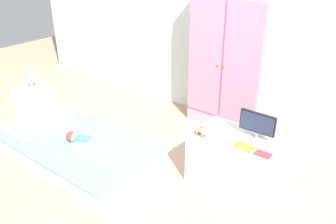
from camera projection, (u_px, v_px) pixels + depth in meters
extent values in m
cube|color=tan|center=(140.00, 186.00, 3.05)|extent=(10.00, 10.00, 0.02)
cube|color=silver|center=(239.00, 1.00, 3.57)|extent=(6.40, 0.05, 2.70)
cube|color=beige|center=(78.00, 159.00, 3.31)|extent=(1.53, 0.83, 0.10)
cube|color=silver|center=(77.00, 149.00, 3.26)|extent=(1.49, 0.79, 0.13)
cube|color=#7AA8DB|center=(76.00, 142.00, 3.22)|extent=(1.52, 0.82, 0.02)
cube|color=silver|center=(39.00, 121.00, 3.52)|extent=(0.32, 0.59, 0.05)
cube|color=#4C84C6|center=(83.00, 140.00, 3.18)|extent=(0.15, 0.12, 0.06)
cube|color=beige|center=(99.00, 143.00, 3.16)|extent=(0.16, 0.09, 0.04)
cube|color=beige|center=(97.00, 145.00, 3.13)|extent=(0.16, 0.09, 0.04)
cube|color=beige|center=(86.00, 139.00, 3.23)|extent=(0.10, 0.06, 0.03)
cube|color=beige|center=(80.00, 145.00, 3.14)|extent=(0.10, 0.06, 0.03)
sphere|color=beige|center=(73.00, 137.00, 3.20)|extent=(0.09, 0.09, 0.09)
sphere|color=#9E3D2D|center=(71.00, 136.00, 3.20)|extent=(0.10, 0.10, 0.10)
cube|color=white|center=(36.00, 106.00, 3.97)|extent=(0.31, 0.31, 0.44)
cylinder|color=#B7B2AD|center=(32.00, 88.00, 3.87)|extent=(0.07, 0.07, 0.01)
cylinder|color=#B7B2AD|center=(31.00, 83.00, 3.85)|extent=(0.02, 0.02, 0.10)
cone|color=#7AB2E0|center=(30.00, 73.00, 3.80)|extent=(0.10, 0.10, 0.12)
cube|color=#E599BC|center=(229.00, 62.00, 3.70)|extent=(0.85, 0.25, 1.51)
cube|color=#C986A6|center=(205.00, 57.00, 3.70)|extent=(0.40, 0.02, 1.24)
cube|color=#C986A6|center=(241.00, 65.00, 3.47)|extent=(0.40, 0.02, 1.24)
sphere|color=gold|center=(218.00, 65.00, 3.61)|extent=(0.02, 0.02, 0.02)
sphere|color=gold|center=(225.00, 66.00, 3.56)|extent=(0.02, 0.02, 0.02)
cube|color=silver|center=(241.00, 163.00, 2.95)|extent=(0.80, 0.48, 0.45)
cylinder|color=#99999E|center=(256.00, 138.00, 2.87)|extent=(0.10, 0.10, 0.01)
cylinder|color=#99999E|center=(256.00, 135.00, 2.85)|extent=(0.02, 0.02, 0.05)
cube|color=black|center=(258.00, 123.00, 2.80)|extent=(0.30, 0.02, 0.17)
cube|color=#28334C|center=(257.00, 123.00, 2.79)|extent=(0.28, 0.01, 0.15)
cube|color=#8E6642|center=(201.00, 134.00, 2.92)|extent=(0.11, 0.01, 0.01)
cube|color=#8E6642|center=(199.00, 136.00, 2.90)|extent=(0.11, 0.01, 0.01)
cube|color=tan|center=(200.00, 129.00, 2.89)|extent=(0.07, 0.03, 0.04)
cylinder|color=tan|center=(203.00, 133.00, 2.90)|extent=(0.01, 0.01, 0.03)
cylinder|color=tan|center=(202.00, 134.00, 2.88)|extent=(0.01, 0.01, 0.03)
cylinder|color=tan|center=(198.00, 131.00, 2.92)|extent=(0.01, 0.01, 0.03)
cylinder|color=tan|center=(197.00, 132.00, 2.91)|extent=(0.01, 0.01, 0.03)
cylinder|color=tan|center=(203.00, 127.00, 2.86)|extent=(0.02, 0.02, 0.02)
sphere|color=tan|center=(204.00, 125.00, 2.85)|extent=(0.04, 0.04, 0.04)
cube|color=orange|center=(244.00, 147.00, 2.74)|extent=(0.15, 0.10, 0.01)
cube|color=#CC3838|center=(263.00, 154.00, 2.65)|extent=(0.12, 0.08, 0.01)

